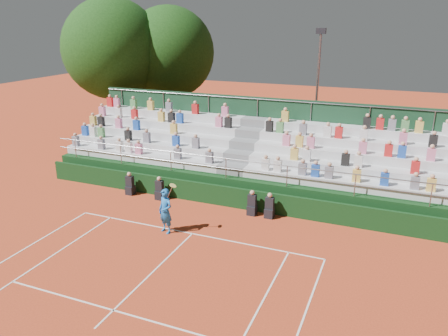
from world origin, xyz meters
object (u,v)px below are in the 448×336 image
at_px(tree_east, 169,53).
at_px(floodlight_mast, 318,83).
at_px(tennis_player, 166,211).
at_px(tree_west, 113,49).

relative_size(tree_east, floodlight_mast, 1.19).
relative_size(tennis_player, tree_west, 0.22).
bearing_deg(tree_west, floodlight_mast, 8.72).
height_order(tree_east, floodlight_mast, tree_east).
bearing_deg(tree_west, tree_east, 40.02).
bearing_deg(tennis_player, tree_east, 117.76).
bearing_deg(tennis_player, floodlight_mast, 76.10).
height_order(tree_west, floodlight_mast, tree_west).
xyz_separation_m(tennis_player, tree_east, (-7.47, 14.19, 5.27)).
bearing_deg(tree_west, tennis_player, -48.08).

